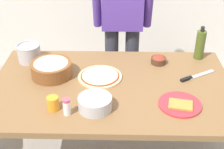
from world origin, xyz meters
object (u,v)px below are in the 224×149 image
Objects in this scene: olive_oil_bottle at (200,45)px; chef_knife at (193,77)px; popcorn_bowl at (51,68)px; salt_shaker at (67,107)px; mixing_bowl_steel at (95,103)px; cup_orange at (53,103)px; small_sauce_bowl at (159,60)px; pizza_raw_on_board at (100,76)px; plate_with_slice at (180,104)px; steel_pot at (29,53)px; person_cook at (122,17)px; dining_table at (112,96)px.

olive_oil_bottle is 0.32m from chef_knife.
popcorn_bowl reaches higher than salt_shaker.
cup_orange is (-0.25, -0.01, 0.00)m from mixing_bowl_steel.
cup_orange is (-0.68, -0.57, 0.01)m from small_sauce_bowl.
plate_with_slice is (0.50, -0.30, -0.00)m from pizza_raw_on_board.
olive_oil_bottle reaches higher than popcorn_bowl.
olive_oil_bottle is 3.01× the size of cup_orange.
steel_pot reaches higher than small_sauce_bowl.
chef_knife is (0.49, -0.65, -0.17)m from person_cook.
dining_table is 0.47m from small_sauce_bowl.
plate_with_slice is 0.67m from salt_shaker.
plate_with_slice is at bearing -31.50° from pizza_raw_on_board.
popcorn_bowl is (-0.33, 0.02, 0.05)m from pizza_raw_on_board.
person_cook is 5.39× the size of pizza_raw_on_board.
pizza_raw_on_board is 2.73× the size of small_sauce_bowl.
olive_oil_bottle is (0.31, 0.09, 0.08)m from small_sauce_bowl.
steel_pot reaches higher than chef_knife.
plate_with_slice reaches higher than dining_table.
steel_pot reaches higher than pizza_raw_on_board.
person_cook is 0.70m from pizza_raw_on_board.
salt_shaker reaches higher than pizza_raw_on_board.
salt_shaker is at bearing -26.05° from cup_orange.
salt_shaker is at bearing -68.51° from popcorn_bowl.
person_cook is 19.06× the size of cup_orange.
salt_shaker is (-0.66, -0.10, 0.04)m from plate_with_slice.
chef_knife is (0.81, 0.42, -0.05)m from salt_shaker.
small_sauce_bowl is (0.27, -0.46, -0.15)m from person_cook.
small_sauce_bowl is at bearing 14.20° from popcorn_bowl.
plate_with_slice is at bearing -21.34° from popcorn_bowl.
popcorn_bowl is at bearing 111.49° from salt_shaker.
mixing_bowl_steel is at bearing 2.57° from cup_orange.
pizza_raw_on_board is at bearing 54.59° from cup_orange.
small_sauce_bowl is 0.88m from cup_orange.
popcorn_bowl is 0.29m from steel_pot.
pizza_raw_on_board is at bearing 67.49° from salt_shaker.
mixing_bowl_steel is 1.82× the size of small_sauce_bowl.
person_cook reaches higher than popcorn_bowl.
dining_table is at bearing -47.35° from pizza_raw_on_board.
person_cook reaches higher than cup_orange.
small_sauce_bowl is 0.63× the size of steel_pot.
salt_shaker is at bearing -171.68° from plate_with_slice.
plate_with_slice is 1.17m from steel_pot.
popcorn_bowl is 0.97m from chef_knife.
person_cook reaches higher than olive_oil_bottle.
pizza_raw_on_board is 1.07× the size of popcorn_bowl.
chef_knife reaches higher than dining_table.
plate_with_slice is at bearing -111.16° from olive_oil_bottle.
popcorn_bowl is 1.40× the size of mixing_bowl_steel.
chef_knife is at bearing 22.55° from cup_orange.
olive_oil_bottle is (0.73, 0.30, 0.10)m from pizza_raw_on_board.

